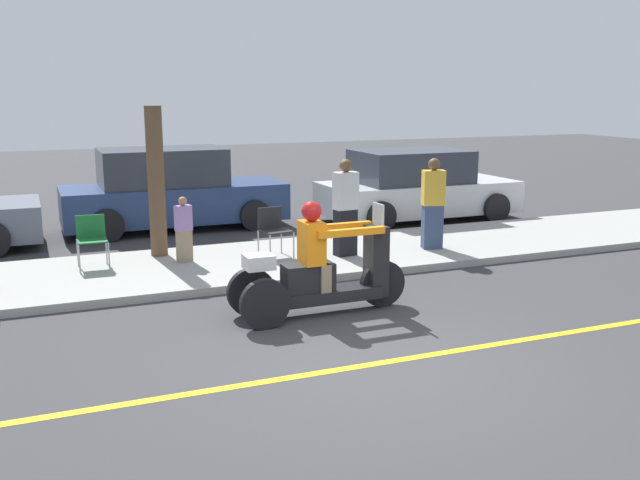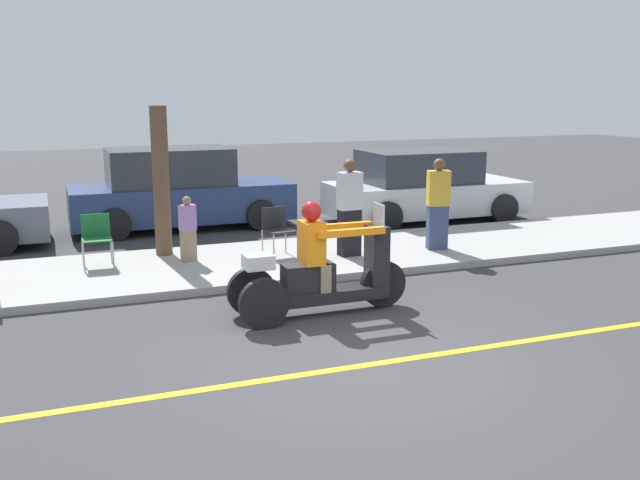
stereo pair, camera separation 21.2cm
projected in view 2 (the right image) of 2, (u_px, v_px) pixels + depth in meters
name	position (u px, v px, depth m)	size (l,w,h in m)	color
ground_plane	(372.00, 364.00, 7.63)	(60.00, 60.00, 0.00)	#38383A
lane_stripe	(381.00, 363.00, 7.67)	(24.00, 0.12, 0.01)	gold
sidewalk_strip	(254.00, 263.00, 11.82)	(28.00, 2.80, 0.12)	#9E9E99
motorcycle_trike	(319.00, 274.00, 9.22)	(2.40, 0.67, 1.50)	black
spectator_with_child	(188.00, 230.00, 11.59)	(0.29, 0.21, 1.07)	gray
spectator_near_curb	(438.00, 206.00, 12.43)	(0.43, 0.32, 1.59)	#38476B
spectator_by_tree	(349.00, 210.00, 11.93)	(0.41, 0.27, 1.63)	black
folding_chair_set_back	(96.00, 235.00, 11.29)	(0.47, 0.47, 0.82)	#A5A8AD
folding_chair_curbside	(277.00, 226.00, 11.96)	(0.52, 0.52, 0.82)	#A5A8AD
parked_car_lot_left	(423.00, 188.00, 15.81)	(4.37, 2.06, 1.56)	silver
parked_car_lot_right	(178.00, 191.00, 14.94)	(4.55, 1.95, 1.69)	navy
tree_trunk	(161.00, 181.00, 11.91)	(0.28, 0.28, 2.50)	brown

